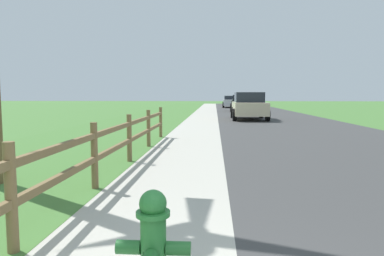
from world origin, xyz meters
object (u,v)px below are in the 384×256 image
(parked_car_black, at_px, (241,103))
(fire_hydrant, at_px, (153,244))
(parked_suv_beige, at_px, (249,106))
(parked_car_silver, at_px, (231,101))

(parked_car_black, bearing_deg, fire_hydrant, -95.55)
(parked_suv_beige, height_order, parked_car_silver, parked_suv_beige)
(parked_suv_beige, bearing_deg, fire_hydrant, -97.58)
(fire_hydrant, relative_size, parked_car_silver, 0.16)
(parked_suv_beige, height_order, parked_car_black, parked_suv_beige)
(parked_car_black, xyz_separation_m, parked_car_silver, (-0.43, 10.31, -0.04))
(fire_hydrant, xyz_separation_m, parked_suv_beige, (2.59, 19.45, 0.45))
(fire_hydrant, xyz_separation_m, parked_car_silver, (2.50, 40.40, 0.32))
(parked_suv_beige, distance_m, parked_car_black, 10.65)
(parked_suv_beige, xyz_separation_m, parked_car_black, (0.34, 10.65, -0.09))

